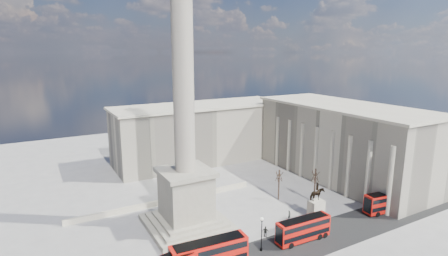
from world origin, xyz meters
TOP-DOWN VIEW (x-y plane):
  - ground at (0.00, 0.00)m, footprint 180.00×180.00m
  - nelsons_column at (0.00, 5.00)m, footprint 14.00×14.00m
  - balustrade_wall at (0.00, 16.00)m, footprint 40.00×0.60m
  - building_east at (45.00, 10.00)m, footprint 19.00×46.00m
  - building_northeast at (20.00, 40.00)m, footprint 51.00×17.00m
  - red_bus_b at (-2.32, -8.97)m, footprint 11.70×3.52m
  - red_bus_c at (15.18, -9.33)m, footprint 10.04×2.66m
  - red_bus_d at (37.24, -9.09)m, footprint 10.27×3.58m
  - victorian_lamp at (7.18, -8.46)m, footprint 0.50×0.50m
  - equestrian_statue at (22.38, -4.72)m, footprint 3.53×2.65m
  - bare_tree_near at (27.76, 1.39)m, footprint 1.79×1.79m
  - bare_tree_mid at (22.02, 6.20)m, footprint 1.87×1.87m
  - bare_tree_far at (42.56, 15.55)m, footprint 1.69×1.69m
  - pedestrian_walking at (18.08, -2.20)m, footprint 0.77×0.63m
  - pedestrian_standing at (23.89, -6.50)m, footprint 0.81×0.65m
  - pedestrian_crossing at (10.35, -5.23)m, footprint 1.13×1.15m

SIDE VIEW (x-z plane):
  - ground at x=0.00m, z-range 0.00..0.00m
  - balustrade_wall at x=0.00m, z-range 0.00..1.10m
  - pedestrian_standing at x=23.89m, z-range 0.00..1.57m
  - pedestrian_walking at x=18.08m, z-range 0.00..1.81m
  - pedestrian_crossing at x=10.35m, z-range 0.00..1.94m
  - red_bus_c at x=15.18m, z-range 0.10..4.14m
  - red_bus_d at x=37.24m, z-range 0.10..4.18m
  - red_bus_b at x=-2.32m, z-range 0.11..4.79m
  - equestrian_statue at x=22.38m, z-range -1.18..6.30m
  - victorian_lamp at x=7.18m, z-range 0.52..6.32m
  - bare_tree_far at x=42.56m, z-range 1.98..8.86m
  - bare_tree_mid at x=22.02m, z-range 2.04..9.12m
  - bare_tree_near at x=27.76m, z-range 2.25..10.07m
  - building_northeast at x=20.00m, z-range 0.02..16.62m
  - building_east at x=45.00m, z-range 0.02..18.62m
  - nelsons_column at x=0.00m, z-range -12.01..37.84m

